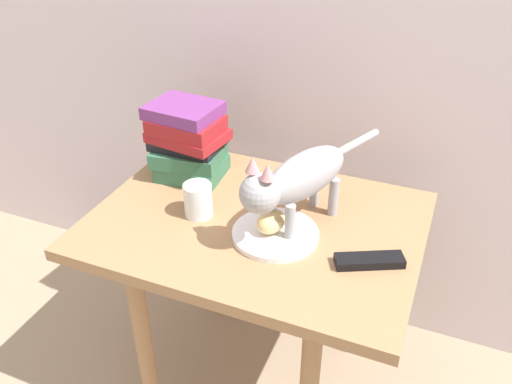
# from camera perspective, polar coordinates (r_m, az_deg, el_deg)

# --- Properties ---
(ground_plane) EXTENTS (6.00, 6.00, 0.00)m
(ground_plane) POSITION_cam_1_polar(r_m,az_deg,el_deg) (1.71, 0.00, -19.17)
(ground_plane) COLOR gray
(side_table) EXTENTS (0.80, 0.59, 0.58)m
(side_table) POSITION_cam_1_polar(r_m,az_deg,el_deg) (1.36, 0.00, -5.84)
(side_table) COLOR #9E724C
(side_table) RESTS_ON ground
(plate) EXTENTS (0.20, 0.20, 0.01)m
(plate) POSITION_cam_1_polar(r_m,az_deg,el_deg) (1.25, 2.08, -4.49)
(plate) COLOR white
(plate) RESTS_ON side_table
(bread_roll) EXTENTS (0.08, 0.09, 0.05)m
(bread_roll) POSITION_cam_1_polar(r_m,az_deg,el_deg) (1.24, 1.63, -3.19)
(bread_roll) COLOR #E0BC7A
(bread_roll) RESTS_ON plate
(cat) EXTENTS (0.22, 0.45, 0.23)m
(cat) POSITION_cam_1_polar(r_m,az_deg,el_deg) (1.22, 4.44, 1.40)
(cat) COLOR #99999E
(cat) RESTS_ON side_table
(book_stack) EXTENTS (0.21, 0.17, 0.21)m
(book_stack) POSITION_cam_1_polar(r_m,az_deg,el_deg) (1.46, -7.26, 5.38)
(book_stack) COLOR #336B4C
(book_stack) RESTS_ON side_table
(candle_jar) EXTENTS (0.07, 0.07, 0.08)m
(candle_jar) POSITION_cam_1_polar(r_m,az_deg,el_deg) (1.32, -6.19, -1.02)
(candle_jar) COLOR silver
(candle_jar) RESTS_ON side_table
(tv_remote) EXTENTS (0.15, 0.11, 0.02)m
(tv_remote) POSITION_cam_1_polar(r_m,az_deg,el_deg) (1.20, 12.01, -7.18)
(tv_remote) COLOR black
(tv_remote) RESTS_ON side_table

